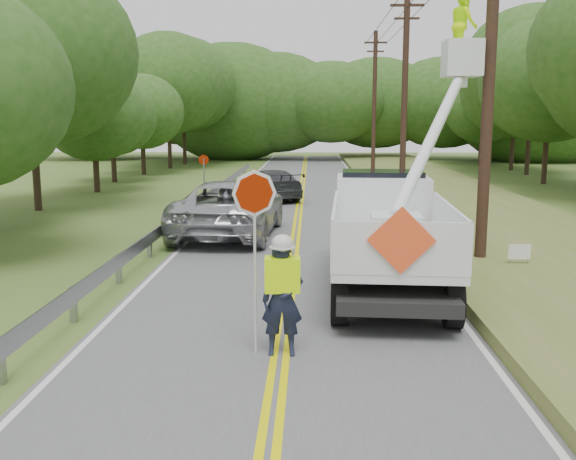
{
  "coord_description": "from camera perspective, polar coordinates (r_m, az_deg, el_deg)",
  "views": [
    {
      "loc": [
        0.48,
        -7.94,
        3.89
      ],
      "look_at": [
        0.0,
        6.0,
        1.5
      ],
      "focal_mm": 40.32,
      "sensor_mm": 36.0,
      "label": 1
    }
  ],
  "objects": [
    {
      "name": "bucket_truck",
      "position": [
        15.96,
        9.09,
        1.34
      ],
      "size": [
        3.91,
        7.38,
        7.04
      ],
      "color": "black",
      "rests_on": "road"
    },
    {
      "name": "yard_sign",
      "position": [
        17.28,
        19.72,
        -1.91
      ],
      "size": [
        0.55,
        0.03,
        0.8
      ],
      "color": "white",
      "rests_on": "ground"
    },
    {
      "name": "road",
      "position": [
        22.29,
        0.71,
        -0.3
      ],
      "size": [
        7.2,
        96.0,
        0.03
      ],
      "color": "#535356",
      "rests_on": "ground"
    },
    {
      "name": "tall_grass_verge",
      "position": [
        23.22,
        18.51,
        -0.05
      ],
      "size": [
        7.0,
        96.0,
        0.3
      ],
      "primitive_type": "cube",
      "color": "#576727",
      "rests_on": "ground"
    },
    {
      "name": "flagger",
      "position": [
        10.66,
        -0.57,
        -5.37
      ],
      "size": [
        1.15,
        0.48,
        3.08
      ],
      "color": "#191E33",
      "rests_on": "road"
    },
    {
      "name": "suv_silver",
      "position": [
        21.88,
        -5.16,
        1.96
      ],
      "size": [
        3.5,
        6.88,
        1.86
      ],
      "primitive_type": "imported",
      "rotation": [
        0.0,
        0.0,
        3.08
      ],
      "color": "#ADAEB5",
      "rests_on": "road"
    },
    {
      "name": "stop_sign_permanent",
      "position": [
        30.39,
        -7.43,
        5.12
      ],
      "size": [
        0.48,
        0.09,
        2.29
      ],
      "color": "gray",
      "rests_on": "ground"
    },
    {
      "name": "guardrail",
      "position": [
        23.53,
        -9.07,
        1.45
      ],
      "size": [
        0.18,
        48.0,
        0.77
      ],
      "color": "gray",
      "rests_on": "ground"
    },
    {
      "name": "suv_darkgrey",
      "position": [
        31.81,
        -1.61,
        4.05
      ],
      "size": [
        3.79,
        5.39,
        1.45
      ],
      "primitive_type": "imported",
      "rotation": [
        0.0,
        0.0,
        3.54
      ],
      "color": "#35383C",
      "rests_on": "road"
    },
    {
      "name": "utility_poles",
      "position": [
        25.4,
        12.53,
        12.61
      ],
      "size": [
        1.6,
        43.3,
        10.0
      ],
      "color": "black",
      "rests_on": "ground"
    },
    {
      "name": "treeline_horizon",
      "position": [
        63.9,
        3.33,
        11.16
      ],
      "size": [
        58.39,
        14.58,
        12.74
      ],
      "color": "#254E15",
      "rests_on": "ground"
    },
    {
      "name": "treeline_left",
      "position": [
        40.97,
        -14.4,
        12.25
      ],
      "size": [
        9.94,
        54.48,
        10.93
      ],
      "color": "#332319",
      "rests_on": "ground"
    },
    {
      "name": "ground",
      "position": [
        8.86,
        -1.4,
        -16.34
      ],
      "size": [
        140.0,
        140.0,
        0.0
      ],
      "primitive_type": "plane",
      "color": "#416229",
      "rests_on": "ground"
    }
  ]
}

